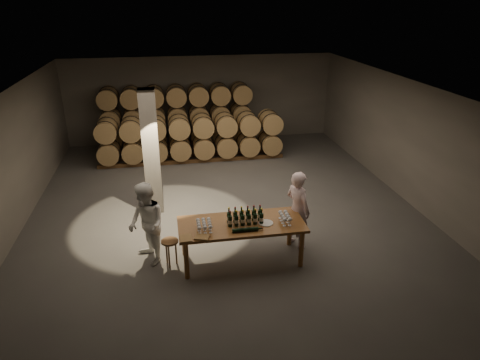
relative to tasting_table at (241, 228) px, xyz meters
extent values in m
plane|color=#54524F|center=(0.00, 2.50, -0.80)|extent=(12.00, 12.00, 0.00)
plane|color=#605E59|center=(0.00, 2.50, 2.40)|extent=(12.00, 12.00, 0.00)
plane|color=#625E54|center=(0.00, 8.50, 0.80)|extent=(10.00, 0.00, 10.00)
plane|color=#625E54|center=(0.00, -3.50, 0.80)|extent=(10.00, 0.00, 10.00)
plane|color=#625E54|center=(-5.00, 2.50, 0.80)|extent=(0.00, 12.00, 12.00)
plane|color=#625E54|center=(5.00, 2.50, 0.80)|extent=(0.00, 12.00, 12.00)
cube|color=slate|center=(-1.80, 2.70, 0.80)|extent=(0.40, 0.40, 3.20)
cylinder|color=brown|center=(-1.18, -0.43, -0.38)|extent=(0.10, 0.10, 0.84)
cylinder|color=brown|center=(1.18, -0.43, -0.38)|extent=(0.10, 0.10, 0.84)
cylinder|color=brown|center=(-1.18, 0.43, -0.38)|extent=(0.10, 0.10, 0.84)
cylinder|color=brown|center=(1.18, 0.43, -0.38)|extent=(0.10, 0.10, 0.84)
cube|color=brown|center=(0.00, 0.00, 0.07)|extent=(2.60, 1.10, 0.06)
cube|color=brown|center=(-0.96, 7.40, -0.74)|extent=(5.48, 0.10, 0.12)
cube|color=brown|center=(-0.96, 8.00, -0.74)|extent=(5.48, 0.10, 0.12)
cylinder|color=#A7834B|center=(-3.30, 7.70, -0.33)|extent=(0.70, 0.95, 0.70)
cylinder|color=black|center=(-3.30, 7.44, -0.33)|extent=(0.73, 0.04, 0.73)
cylinder|color=black|center=(-3.30, 7.96, -0.33)|extent=(0.73, 0.04, 0.73)
cylinder|color=#A7834B|center=(-2.52, 7.70, -0.33)|extent=(0.70, 0.95, 0.70)
cylinder|color=black|center=(-2.52, 7.44, -0.33)|extent=(0.73, 0.04, 0.73)
cylinder|color=black|center=(-2.52, 7.96, -0.33)|extent=(0.73, 0.04, 0.73)
cylinder|color=#A7834B|center=(-1.74, 7.70, -0.33)|extent=(0.70, 0.95, 0.70)
cylinder|color=black|center=(-1.74, 7.44, -0.33)|extent=(0.73, 0.04, 0.73)
cylinder|color=black|center=(-1.74, 7.96, -0.33)|extent=(0.73, 0.04, 0.73)
cylinder|color=#A7834B|center=(-0.96, 7.70, -0.33)|extent=(0.70, 0.95, 0.70)
cylinder|color=black|center=(-0.96, 7.44, -0.33)|extent=(0.73, 0.04, 0.73)
cylinder|color=black|center=(-0.96, 7.96, -0.33)|extent=(0.73, 0.04, 0.73)
cylinder|color=#A7834B|center=(-0.18, 7.70, -0.33)|extent=(0.70, 0.95, 0.70)
cylinder|color=black|center=(-0.18, 7.44, -0.33)|extent=(0.73, 0.04, 0.73)
cylinder|color=black|center=(-0.18, 7.96, -0.33)|extent=(0.73, 0.04, 0.73)
cylinder|color=#A7834B|center=(0.60, 7.70, -0.33)|extent=(0.70, 0.95, 0.70)
cylinder|color=black|center=(0.60, 7.44, -0.33)|extent=(0.73, 0.04, 0.73)
cylinder|color=black|center=(0.60, 7.96, -0.33)|extent=(0.73, 0.04, 0.73)
cylinder|color=#A7834B|center=(1.38, 7.70, -0.33)|extent=(0.70, 0.95, 0.70)
cylinder|color=black|center=(1.38, 7.44, -0.33)|extent=(0.73, 0.04, 0.73)
cylinder|color=black|center=(1.38, 7.96, -0.33)|extent=(0.73, 0.04, 0.73)
cylinder|color=#A7834B|center=(-3.30, 7.70, 0.41)|extent=(0.70, 0.95, 0.70)
cylinder|color=black|center=(-3.30, 7.44, 0.41)|extent=(0.73, 0.04, 0.73)
cylinder|color=black|center=(-3.30, 7.96, 0.41)|extent=(0.73, 0.04, 0.73)
cylinder|color=#A7834B|center=(-2.52, 7.70, 0.41)|extent=(0.70, 0.95, 0.70)
cylinder|color=black|center=(-2.52, 7.44, 0.41)|extent=(0.73, 0.04, 0.73)
cylinder|color=black|center=(-2.52, 7.96, 0.41)|extent=(0.73, 0.04, 0.73)
cylinder|color=#A7834B|center=(-1.74, 7.70, 0.41)|extent=(0.70, 0.95, 0.70)
cylinder|color=black|center=(-1.74, 7.44, 0.41)|extent=(0.73, 0.04, 0.73)
cylinder|color=black|center=(-1.74, 7.96, 0.41)|extent=(0.73, 0.04, 0.73)
cylinder|color=#A7834B|center=(-0.96, 7.70, 0.41)|extent=(0.70, 0.95, 0.70)
cylinder|color=black|center=(-0.96, 7.44, 0.41)|extent=(0.73, 0.04, 0.73)
cylinder|color=black|center=(-0.96, 7.96, 0.41)|extent=(0.73, 0.04, 0.73)
cylinder|color=#A7834B|center=(-0.18, 7.70, 0.41)|extent=(0.70, 0.95, 0.70)
cylinder|color=black|center=(-0.18, 7.44, 0.41)|extent=(0.73, 0.04, 0.73)
cylinder|color=black|center=(-0.18, 7.96, 0.41)|extent=(0.73, 0.04, 0.73)
cylinder|color=#A7834B|center=(0.60, 7.70, 0.41)|extent=(0.70, 0.95, 0.70)
cylinder|color=black|center=(0.60, 7.44, 0.41)|extent=(0.73, 0.04, 0.73)
cylinder|color=black|center=(0.60, 7.96, 0.41)|extent=(0.73, 0.04, 0.73)
cylinder|color=#A7834B|center=(1.38, 7.70, 0.41)|extent=(0.70, 0.95, 0.70)
cylinder|color=black|center=(1.38, 7.44, 0.41)|extent=(0.73, 0.04, 0.73)
cylinder|color=black|center=(1.38, 7.96, 0.41)|extent=(0.73, 0.04, 0.73)
cylinder|color=#A7834B|center=(-3.30, 7.70, 1.15)|extent=(0.70, 0.95, 0.70)
cylinder|color=black|center=(-3.30, 7.44, 1.15)|extent=(0.73, 0.04, 0.73)
cylinder|color=black|center=(-3.30, 7.96, 1.15)|extent=(0.73, 0.04, 0.73)
cylinder|color=#A7834B|center=(-2.52, 7.70, 1.15)|extent=(0.70, 0.95, 0.70)
cylinder|color=black|center=(-2.52, 7.44, 1.15)|extent=(0.73, 0.04, 0.73)
cylinder|color=black|center=(-2.52, 7.96, 1.15)|extent=(0.73, 0.04, 0.73)
cylinder|color=#A7834B|center=(-1.74, 7.70, 1.15)|extent=(0.70, 0.95, 0.70)
cylinder|color=black|center=(-1.74, 7.44, 1.15)|extent=(0.73, 0.04, 0.73)
cylinder|color=black|center=(-1.74, 7.96, 1.15)|extent=(0.73, 0.04, 0.73)
cylinder|color=#A7834B|center=(-0.96, 7.70, 1.15)|extent=(0.70, 0.95, 0.70)
cylinder|color=black|center=(-0.96, 7.44, 1.15)|extent=(0.73, 0.04, 0.73)
cylinder|color=black|center=(-0.96, 7.96, 1.15)|extent=(0.73, 0.04, 0.73)
cylinder|color=#A7834B|center=(-0.18, 7.70, 1.15)|extent=(0.70, 0.95, 0.70)
cylinder|color=black|center=(-0.18, 7.44, 1.15)|extent=(0.73, 0.04, 0.73)
cylinder|color=black|center=(-0.18, 7.96, 1.15)|extent=(0.73, 0.04, 0.73)
cylinder|color=#A7834B|center=(0.60, 7.70, 1.15)|extent=(0.70, 0.95, 0.70)
cylinder|color=black|center=(0.60, 7.44, 1.15)|extent=(0.73, 0.04, 0.73)
cylinder|color=black|center=(0.60, 7.96, 1.15)|extent=(0.73, 0.04, 0.73)
cylinder|color=#A7834B|center=(1.38, 7.70, 1.15)|extent=(0.70, 0.95, 0.70)
cylinder|color=black|center=(1.38, 7.44, 1.15)|extent=(0.73, 0.04, 0.73)
cylinder|color=black|center=(1.38, 7.96, 1.15)|extent=(0.73, 0.04, 0.73)
cube|color=brown|center=(-0.57, 6.00, -0.74)|extent=(6.26, 0.10, 0.12)
cube|color=brown|center=(-0.57, 6.60, -0.74)|extent=(6.26, 0.10, 0.12)
cylinder|color=#A7834B|center=(-3.30, 6.30, -0.33)|extent=(0.70, 0.95, 0.70)
cylinder|color=black|center=(-3.30, 6.04, -0.33)|extent=(0.73, 0.04, 0.73)
cylinder|color=black|center=(-3.30, 6.56, -0.33)|extent=(0.73, 0.04, 0.73)
cylinder|color=#A7834B|center=(-2.52, 6.30, -0.33)|extent=(0.70, 0.95, 0.70)
cylinder|color=black|center=(-2.52, 6.04, -0.33)|extent=(0.73, 0.04, 0.73)
cylinder|color=black|center=(-2.52, 6.56, -0.33)|extent=(0.73, 0.04, 0.73)
cylinder|color=#A7834B|center=(-1.74, 6.30, -0.33)|extent=(0.70, 0.95, 0.70)
cylinder|color=black|center=(-1.74, 6.04, -0.33)|extent=(0.73, 0.04, 0.73)
cylinder|color=black|center=(-1.74, 6.56, -0.33)|extent=(0.73, 0.04, 0.73)
cylinder|color=#A7834B|center=(-0.96, 6.30, -0.33)|extent=(0.70, 0.95, 0.70)
cylinder|color=black|center=(-0.96, 6.04, -0.33)|extent=(0.73, 0.04, 0.73)
cylinder|color=black|center=(-0.96, 6.56, -0.33)|extent=(0.73, 0.04, 0.73)
cylinder|color=#A7834B|center=(-0.18, 6.30, -0.33)|extent=(0.70, 0.95, 0.70)
cylinder|color=black|center=(-0.18, 6.04, -0.33)|extent=(0.73, 0.04, 0.73)
cylinder|color=black|center=(-0.18, 6.56, -0.33)|extent=(0.73, 0.04, 0.73)
cylinder|color=#A7834B|center=(0.60, 6.30, -0.33)|extent=(0.70, 0.95, 0.70)
cylinder|color=black|center=(0.60, 6.04, -0.33)|extent=(0.73, 0.04, 0.73)
cylinder|color=black|center=(0.60, 6.56, -0.33)|extent=(0.73, 0.04, 0.73)
cylinder|color=#A7834B|center=(1.38, 6.30, -0.33)|extent=(0.70, 0.95, 0.70)
cylinder|color=black|center=(1.38, 6.04, -0.33)|extent=(0.73, 0.04, 0.73)
cylinder|color=black|center=(1.38, 6.56, -0.33)|extent=(0.73, 0.04, 0.73)
cylinder|color=#A7834B|center=(2.16, 6.30, -0.33)|extent=(0.70, 0.95, 0.70)
cylinder|color=black|center=(2.16, 6.04, -0.33)|extent=(0.73, 0.04, 0.73)
cylinder|color=black|center=(2.16, 6.56, -0.33)|extent=(0.73, 0.04, 0.73)
cylinder|color=#A7834B|center=(-3.30, 6.30, 0.41)|extent=(0.70, 0.95, 0.70)
cylinder|color=black|center=(-3.30, 6.04, 0.41)|extent=(0.73, 0.04, 0.73)
cylinder|color=black|center=(-3.30, 6.56, 0.41)|extent=(0.73, 0.04, 0.73)
cylinder|color=#A7834B|center=(-2.52, 6.30, 0.41)|extent=(0.70, 0.95, 0.70)
cylinder|color=black|center=(-2.52, 6.04, 0.41)|extent=(0.73, 0.04, 0.73)
cylinder|color=black|center=(-2.52, 6.56, 0.41)|extent=(0.73, 0.04, 0.73)
cylinder|color=#A7834B|center=(-1.74, 6.30, 0.41)|extent=(0.70, 0.95, 0.70)
cylinder|color=black|center=(-1.74, 6.04, 0.41)|extent=(0.73, 0.04, 0.73)
cylinder|color=black|center=(-1.74, 6.56, 0.41)|extent=(0.73, 0.04, 0.73)
cylinder|color=#A7834B|center=(-0.96, 6.30, 0.41)|extent=(0.70, 0.95, 0.70)
cylinder|color=black|center=(-0.96, 6.04, 0.41)|extent=(0.73, 0.04, 0.73)
cylinder|color=black|center=(-0.96, 6.56, 0.41)|extent=(0.73, 0.04, 0.73)
cylinder|color=#A7834B|center=(-0.18, 6.30, 0.41)|extent=(0.70, 0.95, 0.70)
cylinder|color=black|center=(-0.18, 6.04, 0.41)|extent=(0.73, 0.04, 0.73)
cylinder|color=black|center=(-0.18, 6.56, 0.41)|extent=(0.73, 0.04, 0.73)
cylinder|color=#A7834B|center=(0.60, 6.30, 0.41)|extent=(0.70, 0.95, 0.70)
cylinder|color=black|center=(0.60, 6.04, 0.41)|extent=(0.73, 0.04, 0.73)
cylinder|color=black|center=(0.60, 6.56, 0.41)|extent=(0.73, 0.04, 0.73)
cylinder|color=#A7834B|center=(1.38, 6.30, 0.41)|extent=(0.70, 0.95, 0.70)
cylinder|color=black|center=(1.38, 6.04, 0.41)|extent=(0.73, 0.04, 0.73)
cylinder|color=black|center=(1.38, 6.56, 0.41)|extent=(0.73, 0.04, 0.73)
cylinder|color=#A7834B|center=(2.16, 6.30, 0.41)|extent=(0.70, 0.95, 0.70)
cylinder|color=black|center=(2.16, 6.04, 0.41)|extent=(0.73, 0.04, 0.73)
cylinder|color=black|center=(2.16, 6.56, 0.41)|extent=(0.73, 0.04, 0.73)
cylinder|color=black|center=(-0.25, -0.09, 0.22)|extent=(0.09, 0.09, 0.24)
cylinder|color=silver|center=(-0.25, -0.09, 0.21)|extent=(0.09, 0.09, 0.08)
cylinder|color=black|center=(-0.25, -0.09, 0.39)|extent=(0.03, 0.03, 0.10)
cylinder|color=yellow|center=(-0.25, -0.09, 0.44)|extent=(0.04, 0.04, 0.03)
cylinder|color=black|center=(-0.25, 0.06, 0.22)|extent=(0.09, 0.09, 0.24)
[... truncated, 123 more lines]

